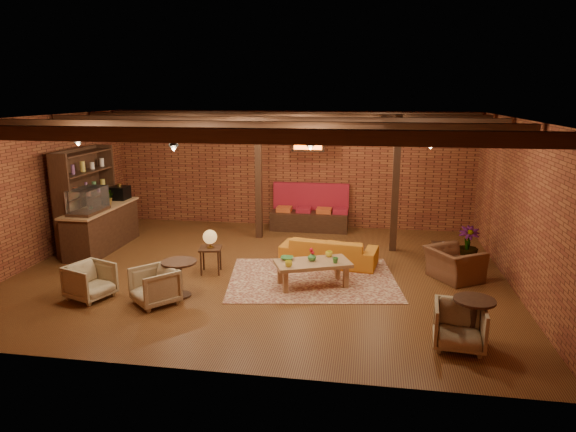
% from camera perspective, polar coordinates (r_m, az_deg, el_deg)
% --- Properties ---
extents(floor, '(10.00, 10.00, 0.00)m').
position_cam_1_polar(floor, '(10.91, -3.02, -6.21)').
color(floor, '#3F1C0F').
rests_on(floor, ground).
extents(ceiling, '(10.00, 8.00, 0.02)m').
position_cam_1_polar(ceiling, '(10.28, -3.25, 10.83)').
color(ceiling, black).
rests_on(ceiling, wall_back).
extents(wall_back, '(10.00, 0.02, 3.20)m').
position_cam_1_polar(wall_back, '(14.35, 0.26, 5.21)').
color(wall_back, brown).
rests_on(wall_back, ground).
extents(wall_front, '(10.00, 0.02, 3.20)m').
position_cam_1_polar(wall_front, '(6.75, -10.36, -4.69)').
color(wall_front, brown).
rests_on(wall_front, ground).
extents(wall_left, '(0.02, 8.00, 3.20)m').
position_cam_1_polar(wall_left, '(12.52, -26.13, 2.57)').
color(wall_left, brown).
rests_on(wall_left, ground).
extents(wall_right, '(0.02, 8.00, 3.20)m').
position_cam_1_polar(wall_right, '(10.62, 24.27, 1.01)').
color(wall_right, brown).
rests_on(wall_right, ground).
extents(ceiling_beams, '(9.80, 6.40, 0.22)m').
position_cam_1_polar(ceiling_beams, '(10.28, -3.24, 10.16)').
color(ceiling_beams, black).
rests_on(ceiling_beams, ceiling).
extents(ceiling_pipe, '(9.60, 0.12, 0.12)m').
position_cam_1_polar(ceiling_pipe, '(11.86, -1.55, 9.52)').
color(ceiling_pipe, black).
rests_on(ceiling_pipe, ceiling).
extents(post_left, '(0.16, 0.16, 3.20)m').
position_cam_1_polar(post_left, '(13.10, -3.29, 4.38)').
color(post_left, black).
rests_on(post_left, ground).
extents(post_right, '(0.16, 0.16, 3.20)m').
position_cam_1_polar(post_right, '(12.22, 11.88, 3.44)').
color(post_right, black).
rests_on(post_right, ground).
extents(service_counter, '(0.80, 2.50, 1.60)m').
position_cam_1_polar(service_counter, '(13.02, -20.02, -0.07)').
color(service_counter, black).
rests_on(service_counter, ground).
extents(plant_counter, '(0.35, 0.39, 0.30)m').
position_cam_1_polar(plant_counter, '(13.06, -19.37, 1.90)').
color(plant_counter, '#337F33').
rests_on(plant_counter, service_counter).
extents(shelving_hutch, '(0.52, 2.00, 2.40)m').
position_cam_1_polar(shelving_hutch, '(13.23, -21.47, 1.78)').
color(shelving_hutch, black).
rests_on(shelving_hutch, ground).
extents(banquette, '(2.10, 0.70, 1.00)m').
position_cam_1_polar(banquette, '(14.04, 2.39, 0.44)').
color(banquette, maroon).
rests_on(banquette, ground).
extents(service_sign, '(0.86, 0.06, 0.30)m').
position_cam_1_polar(service_sign, '(13.29, 2.24, 7.78)').
color(service_sign, '#FF6119').
rests_on(service_sign, ceiling).
extents(ceiling_spotlights, '(6.40, 4.40, 0.28)m').
position_cam_1_polar(ceiling_spotlights, '(10.30, -3.22, 8.94)').
color(ceiling_spotlights, black).
rests_on(ceiling_spotlights, ceiling).
extents(rug, '(3.68, 3.03, 0.01)m').
position_cam_1_polar(rug, '(10.49, 2.73, -6.99)').
color(rug, maroon).
rests_on(rug, floor).
extents(sofa, '(2.18, 1.10, 0.61)m').
position_cam_1_polar(sofa, '(11.30, 4.56, -3.91)').
color(sofa, '#C36F1B').
rests_on(sofa, floor).
extents(coffee_table, '(1.60, 1.20, 0.74)m').
position_cam_1_polar(coffee_table, '(10.01, 2.66, -5.39)').
color(coffee_table, olive).
rests_on(coffee_table, floor).
extents(side_table_lamp, '(0.51, 0.51, 0.93)m').
position_cam_1_polar(side_table_lamp, '(10.76, -8.65, -2.68)').
color(side_table_lamp, black).
rests_on(side_table_lamp, floor).
extents(round_table_left, '(0.65, 0.65, 0.68)m').
position_cam_1_polar(round_table_left, '(9.70, -11.96, -6.16)').
color(round_table_left, black).
rests_on(round_table_left, floor).
extents(armchair_a, '(0.87, 0.89, 0.73)m').
position_cam_1_polar(armchair_a, '(10.10, -21.14, -6.60)').
color(armchair_a, beige).
rests_on(armchair_a, floor).
extents(armchair_b, '(0.97, 0.97, 0.73)m').
position_cam_1_polar(armchair_b, '(9.50, -14.61, -7.36)').
color(armchair_b, beige).
rests_on(armchair_b, floor).
extents(armchair_right, '(1.08, 1.19, 0.87)m').
position_cam_1_polar(armchair_right, '(10.86, 18.00, -4.55)').
color(armchair_right, brown).
rests_on(armchair_right, floor).
extents(side_table_book, '(0.45, 0.45, 0.51)m').
position_cam_1_polar(side_table_book, '(11.64, 16.83, -3.15)').
color(side_table_book, black).
rests_on(side_table_book, floor).
extents(round_table_right, '(0.61, 0.61, 0.72)m').
position_cam_1_polar(round_table_right, '(8.24, 19.91, -10.21)').
color(round_table_right, black).
rests_on(round_table_right, floor).
extents(armchair_far, '(0.79, 0.75, 0.75)m').
position_cam_1_polar(armchair_far, '(8.12, 18.52, -11.29)').
color(armchair_far, beige).
rests_on(armchair_far, floor).
extents(plant_tall, '(1.45, 1.45, 2.44)m').
position_cam_1_polar(plant_tall, '(11.86, 19.65, 0.75)').
color(plant_tall, '#4C7F4C').
rests_on(plant_tall, floor).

